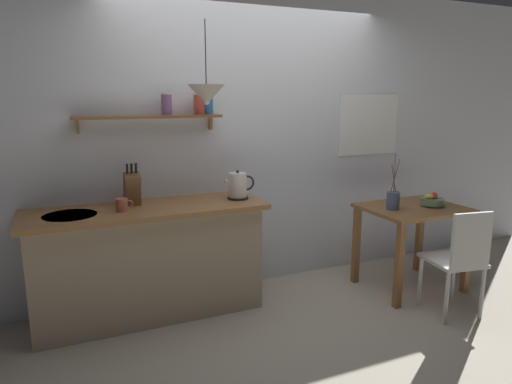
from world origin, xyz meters
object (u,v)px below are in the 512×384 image
(twig_vase, at_px, (393,200))
(coffee_mug_by_sink, at_px, (122,205))
(electric_kettle, at_px, (238,186))
(dining_chair_near, at_px, (459,258))
(knife_block, at_px, (132,188))
(dining_table, at_px, (412,222))
(fruit_bowl, at_px, (432,201))
(pendant_lamp, at_px, (206,95))

(twig_vase, xyz_separation_m, coffee_mug_by_sink, (-2.24, 0.35, 0.10))
(electric_kettle, bearing_deg, twig_vase, -16.61)
(dining_chair_near, xyz_separation_m, knife_block, (-2.31, 1.11, 0.54))
(dining_table, distance_m, twig_vase, 0.33)
(fruit_bowl, height_order, pendant_lamp, pendant_lamp)
(fruit_bowl, bearing_deg, twig_vase, 173.67)
(dining_chair_near, bearing_deg, dining_table, 83.79)
(coffee_mug_by_sink, bearing_deg, dining_chair_near, -21.50)
(twig_vase, relative_size, pendant_lamp, 0.80)
(dining_chair_near, relative_size, electric_kettle, 3.39)
(electric_kettle, bearing_deg, coffee_mug_by_sink, -177.49)
(dining_chair_near, height_order, pendant_lamp, pendant_lamp)
(dining_chair_near, bearing_deg, twig_vase, 105.87)
(dining_chair_near, distance_m, pendant_lamp, 2.33)
(pendant_lamp, bearing_deg, fruit_bowl, -9.15)
(dining_table, bearing_deg, electric_kettle, 165.92)
(dining_table, relative_size, coffee_mug_by_sink, 6.80)
(fruit_bowl, xyz_separation_m, electric_kettle, (-1.71, 0.43, 0.19))
(electric_kettle, xyz_separation_m, pendant_lamp, (-0.29, -0.11, 0.74))
(twig_vase, relative_size, coffee_mug_by_sink, 3.84)
(twig_vase, height_order, pendant_lamp, pendant_lamp)
(dining_table, bearing_deg, coffee_mug_by_sink, 172.10)
(fruit_bowl, height_order, twig_vase, twig_vase)
(twig_vase, bearing_deg, dining_table, 0.51)
(dining_chair_near, bearing_deg, pendant_lamp, 153.44)
(electric_kettle, distance_m, pendant_lamp, 0.80)
(dining_chair_near, distance_m, electric_kettle, 1.84)
(twig_vase, xyz_separation_m, electric_kettle, (-1.30, 0.39, 0.16))
(dining_table, xyz_separation_m, dining_chair_near, (-0.07, -0.61, -0.13))
(electric_kettle, xyz_separation_m, coffee_mug_by_sink, (-0.94, -0.04, -0.06))
(knife_block, bearing_deg, pendant_lamp, -23.03)
(dining_chair_near, height_order, twig_vase, twig_vase)
(fruit_bowl, xyz_separation_m, twig_vase, (-0.41, 0.05, 0.03))
(dining_table, distance_m, dining_chair_near, 0.62)
(dining_chair_near, distance_m, twig_vase, 0.72)
(dining_table, xyz_separation_m, pendant_lamp, (-1.83, 0.27, 1.12))
(fruit_bowl, relative_size, electric_kettle, 0.80)
(dining_chair_near, relative_size, knife_block, 2.65)
(coffee_mug_by_sink, bearing_deg, fruit_bowl, -8.40)
(dining_table, distance_m, knife_block, 2.46)
(dining_chair_near, relative_size, pendant_lamp, 1.44)
(fruit_bowl, distance_m, knife_block, 2.61)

